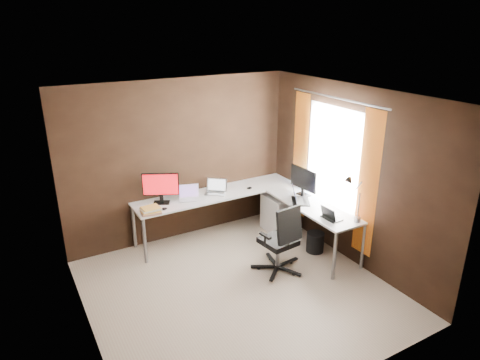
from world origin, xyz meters
The scene contains 15 objects.
room centered at (0.34, 0.07, 1.28)m, with size 3.60×3.60×2.50m.
desk centered at (0.84, 1.04, 0.68)m, with size 2.65×2.25×0.73m.
drawer_pedestal centered at (1.43, 1.15, 0.30)m, with size 0.42×0.50×0.60m, color white.
monitor_left centered at (-0.41, 1.56, 0.99)m, with size 0.49×0.27×0.46m.
monitor_right centered at (1.58, 0.75, 0.98)m, with size 0.15×0.54×0.45m.
laptop_white centered at (0.00, 1.49, 0.78)m, with size 0.36×0.31×0.21m.
laptop_silver centered at (0.47, 1.51, 0.78)m, with size 0.39×0.38×0.21m.
laptop_black_big centered at (1.37, 0.58, 0.78)m, with size 0.41×0.44×0.24m.
laptop_black_small centered at (1.39, -0.11, 0.77)m, with size 0.20×0.27×0.18m.
book_stack centered at (-0.67, 1.30, 0.77)m, with size 0.30×0.25×0.09m.
mouse_left centered at (-0.47, 1.30, 0.75)m, with size 0.09×0.06×0.04m, color black.
mouse_corner centered at (1.00, 1.38, 0.75)m, with size 0.09×0.06×0.04m, color black.
desk_lamp centered at (1.59, -0.29, 1.13)m, with size 0.20×0.23×0.63m.
office_chair centered at (0.73, 0.13, 0.29)m, with size 0.56×0.56×1.00m.
wastebasket centered at (1.50, 0.29, 0.15)m, with size 0.26×0.26×0.30m, color black.
Camera 1 is at (-2.30, -4.07, 3.28)m, focal length 32.00 mm.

